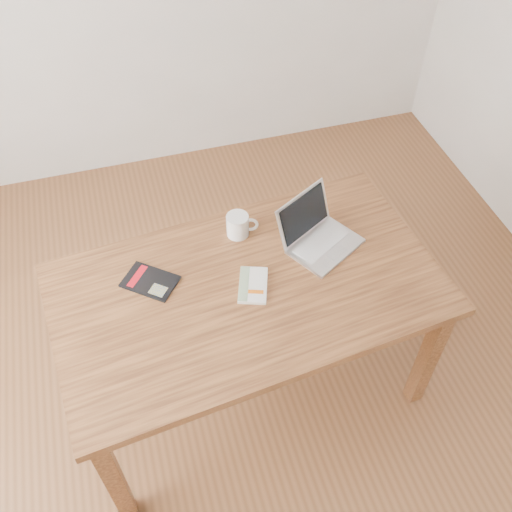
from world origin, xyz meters
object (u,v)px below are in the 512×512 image
object	(u,v)px
white_guidebook	(253,285)
laptop	(317,234)
desk	(248,300)
coffee_mug	(238,225)
black_guidebook	(150,281)

from	to	relation	value
white_guidebook	laptop	xyz separation A→B (m)	(0.33, 0.16, 0.04)
desk	coffee_mug	distance (m)	0.33
black_guidebook	coffee_mug	xyz separation A→B (m)	(0.41, 0.16, 0.05)
white_guidebook	laptop	bearing A→B (deg)	44.99
black_guidebook	laptop	xyz separation A→B (m)	(0.72, 0.02, 0.04)
coffee_mug	desk	bearing A→B (deg)	-84.60
white_guidebook	black_guidebook	xyz separation A→B (m)	(-0.39, 0.14, -0.00)
white_guidebook	laptop	size ratio (longest dim) A/B	0.54
laptop	coffee_mug	world-z (taller)	laptop
white_guidebook	coffee_mug	bearing A→B (deg)	104.98
white_guidebook	black_guidebook	size ratio (longest dim) A/B	0.83
white_guidebook	laptop	world-z (taller)	laptop
black_guidebook	desk	bearing A→B (deg)	-70.08
coffee_mug	white_guidebook	bearing A→B (deg)	-81.02
white_guidebook	black_guidebook	distance (m)	0.41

